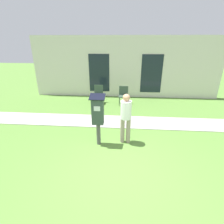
# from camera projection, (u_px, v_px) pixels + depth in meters

# --- Properties ---
(ground_plane) EXTENTS (40.00, 40.00, 0.00)m
(ground_plane) POSITION_uv_depth(u_px,v_px,m) (121.00, 174.00, 4.21)
(ground_plane) COLOR #517A33
(sidewalk) EXTENTS (12.00, 1.10, 0.02)m
(sidewalk) POSITION_uv_depth(u_px,v_px,m) (123.00, 122.00, 6.86)
(sidewalk) COLOR #A3A099
(sidewalk) RESTS_ON ground
(building_facade) EXTENTS (10.00, 0.26, 3.20)m
(building_facade) POSITION_uv_depth(u_px,v_px,m) (125.00, 68.00, 9.36)
(building_facade) COLOR silver
(building_facade) RESTS_ON ground
(parking_meter) EXTENTS (0.44, 0.31, 1.59)m
(parking_meter) POSITION_uv_depth(u_px,v_px,m) (98.00, 114.00, 5.05)
(parking_meter) COLOR #4C4C4C
(parking_meter) RESTS_ON ground
(person_standing) EXTENTS (0.32, 0.32, 1.58)m
(person_standing) POSITION_uv_depth(u_px,v_px,m) (126.00, 115.00, 5.18)
(person_standing) COLOR gray
(person_standing) RESTS_ON ground
(outdoor_chair_left) EXTENTS (0.44, 0.44, 0.90)m
(outdoor_chair_left) POSITION_uv_depth(u_px,v_px,m) (98.00, 93.00, 8.74)
(outdoor_chair_left) COLOR #334738
(outdoor_chair_left) RESTS_ON ground
(outdoor_chair_middle) EXTENTS (0.44, 0.44, 0.90)m
(outdoor_chair_middle) POSITION_uv_depth(u_px,v_px,m) (123.00, 94.00, 8.54)
(outdoor_chair_middle) COLOR #334738
(outdoor_chair_middle) RESTS_ON ground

